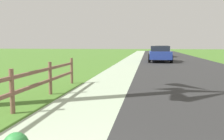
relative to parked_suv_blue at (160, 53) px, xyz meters
The scene contains 7 objects.
ground_plane 3.81m from the parked_suv_blue, 118.84° to the left, with size 120.00×120.00×0.00m, color #467528.
road_asphalt 5.59m from the parked_suv_blue, 72.14° to the left, with size 7.00×66.00×0.01m, color #2B2B2B.
curb_concrete 7.17m from the parked_suv_blue, 132.33° to the left, with size 6.00×66.00×0.01m, color #A5B798.
grass_verge 8.25m from the parked_suv_blue, 140.08° to the left, with size 5.00×66.00×0.00m, color #467528.
rail_fence 18.39m from the parked_suv_blue, 103.39° to the right, with size 0.11×8.87×1.07m.
parked_suv_blue is the anchor object (origin of this frame).
parked_car_silver 9.78m from the parked_suv_blue, 85.78° to the left, with size 2.15×4.70×1.49m.
Camera 1 is at (0.67, -1.16, 1.63)m, focal length 37.68 mm.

